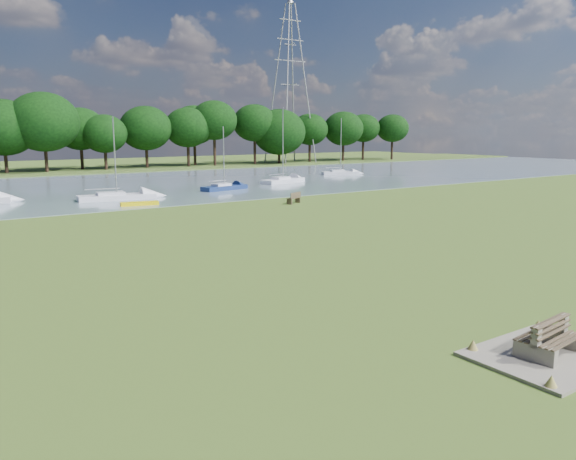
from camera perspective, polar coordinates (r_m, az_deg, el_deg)
ground at (r=27.19m, az=-1.34°, el=-3.32°), size 220.00×220.00×0.00m
river at (r=66.03m, az=-21.86°, el=3.84°), size 220.00×40.00×0.10m
far_bank at (r=95.43m, az=-25.96°, el=5.23°), size 220.00×20.00×0.40m
concrete_pad at (r=17.76m, az=24.90°, el=-11.45°), size 4.20×3.20×0.10m
bench_pair at (r=17.60m, az=25.02°, el=-9.99°), size 2.08×1.36×1.06m
riverbank_bench at (r=49.20m, az=0.65°, el=3.28°), size 1.69×1.10×1.01m
kayak at (r=49.36m, az=-14.86°, el=2.62°), size 3.25×1.33×0.32m
pylon at (r=113.16m, az=0.23°, el=17.07°), size 7.31×5.13×32.10m
tree_line at (r=92.44m, az=-22.14°, el=9.72°), size 153.66×9.74×11.79m
sailboat_1 at (r=68.75m, az=-0.55°, el=5.20°), size 6.77×3.63×9.03m
sailboat_2 at (r=60.68m, az=-6.53°, el=4.47°), size 5.64×2.74×6.72m
sailboat_4 at (r=82.13m, az=5.31°, el=5.92°), size 5.49×3.49×8.06m
sailboat_6 at (r=54.10m, az=-17.08°, el=3.41°), size 7.07×2.80×7.53m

